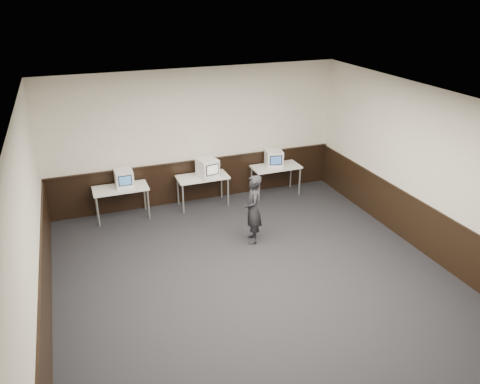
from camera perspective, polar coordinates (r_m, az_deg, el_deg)
name	(u,v)px	position (r m, az deg, el deg)	size (l,w,h in m)	color
floor	(262,288)	(8.40, 2.66, -11.59)	(8.00, 8.00, 0.00)	black
ceiling	(266,109)	(7.04, 3.16, 10.10)	(8.00, 8.00, 0.00)	white
back_wall	(196,137)	(11.11, -5.33, 6.71)	(7.00, 7.00, 0.00)	silver
left_wall	(30,245)	(7.10, -24.19, -5.89)	(8.00, 8.00, 0.00)	silver
right_wall	(436,177)	(9.44, 22.82, 1.67)	(8.00, 8.00, 0.00)	silver
wainscot_back	(198,180)	(11.47, -5.09, 1.43)	(6.98, 0.04, 1.00)	black
wainscot_left	(45,309)	(7.67, -22.63, -13.03)	(0.04, 7.98, 1.00)	black
wainscot_right	(426,229)	(9.86, 21.72, -4.26)	(0.04, 7.98, 1.00)	black
wainscot_rail	(198,161)	(11.26, -5.16, 3.84)	(6.98, 0.06, 0.04)	black
desk_left	(121,191)	(10.75, -14.35, 0.18)	(1.20, 0.60, 0.75)	white
desk_center	(203,179)	(11.06, -4.59, 1.58)	(1.20, 0.60, 0.75)	white
desk_right	(276,169)	(11.68, 4.40, 2.83)	(1.20, 0.60, 0.75)	white
emac_left	(124,178)	(10.70, -13.96, 1.66)	(0.39, 0.43, 0.39)	white
emac_center	(208,168)	(10.95, -3.97, 2.97)	(0.51, 0.53, 0.43)	white
emac_right	(274,158)	(11.60, 4.16, 4.13)	(0.48, 0.50, 0.41)	white
person	(253,209)	(9.45, 1.61, -2.12)	(0.53, 0.35, 1.45)	black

